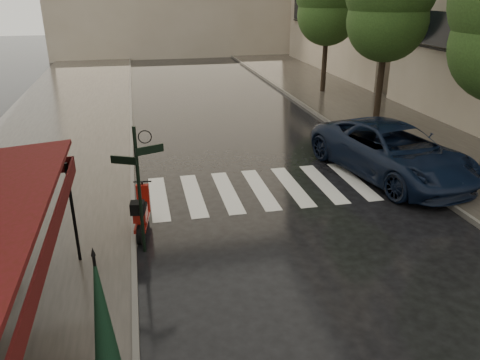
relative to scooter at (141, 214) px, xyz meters
name	(u,v)px	position (x,y,z in m)	size (l,w,h in m)	color
ground	(215,326)	(1.21, -3.94, -0.54)	(120.00, 120.00, 0.00)	black
sidewalk_near	(54,144)	(-3.29, 8.06, -0.48)	(6.00, 60.00, 0.12)	#38332D
sidewalk_far	(390,122)	(11.46, 8.06, -0.48)	(5.50, 60.00, 0.12)	#38332D
curb_near	(132,139)	(-0.24, 8.06, -0.47)	(0.12, 60.00, 0.16)	#595651
curb_far	(334,126)	(8.66, 8.06, -0.47)	(0.12, 60.00, 0.16)	#595651
crosswalk	(276,187)	(4.19, 2.06, -0.54)	(7.85, 3.20, 0.01)	silver
signpost	(139,181)	(0.02, -0.94, 1.29)	(1.17, 0.29, 3.10)	black
scooter	(141,214)	(0.00, 0.00, 0.00)	(0.58, 1.78, 1.17)	black
parked_car	(392,151)	(8.21, 2.25, 0.32)	(2.85, 6.18, 1.72)	black
parasol_front	(103,327)	(-0.58, -5.44, 0.98)	(0.47, 0.47, 2.62)	black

